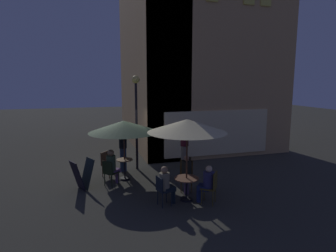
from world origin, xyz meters
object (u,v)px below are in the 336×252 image
object	(u,v)px
cafe_chair_4	(212,185)
patron_seated_3	(207,182)
menu_sandwich_board	(82,175)
cafe_chair_2	(186,173)
cafe_chair_0	(106,162)
cafe_chair_3	(162,188)
cafe_table_0	(125,166)
patio_umbrella_0	(124,127)
patron_seated_0	(112,165)
patron_standing_4	(123,150)
cafe_table_1	(186,184)
patron_seated_1	(186,171)
patio_umbrella_1	(187,126)
street_lamp_near_corner	(136,105)
patron_seated_2	(166,183)
cafe_chair_1	(110,171)
patron_standing_5	(184,148)

from	to	relation	value
cafe_chair_4	patron_seated_3	size ratio (longest dim) A/B	0.83
menu_sandwich_board	cafe_chair_2	distance (m)	3.53
cafe_chair_2	cafe_chair_4	xyz separation A→B (m)	(0.33, -1.30, -0.00)
cafe_chair_0	cafe_chair_3	world-z (taller)	cafe_chair_0
cafe_table_0	cafe_chair_0	distance (m)	0.86
patio_umbrella_0	patron_seated_0	bearing A→B (deg)	-137.83
patron_seated_3	patron_standing_4	xyz separation A→B (m)	(-1.98, 3.83, 0.22)
cafe_table_1	patron_seated_1	xyz separation A→B (m)	(0.25, 0.67, 0.15)
patio_umbrella_1	patron_seated_3	distance (m)	1.78
street_lamp_near_corner	patron_seated_0	xyz separation A→B (m)	(-1.17, -1.57, -1.98)
cafe_chair_4	patron_seated_2	xyz separation A→B (m)	(-1.32, 0.32, 0.08)
cafe_table_0	cafe_table_1	world-z (taller)	cafe_table_0
cafe_table_1	cafe_chair_4	world-z (taller)	cafe_chair_4
cafe_table_1	cafe_chair_1	distance (m)	2.86
street_lamp_near_corner	cafe_table_0	xyz separation A→B (m)	(-0.67, -1.12, -2.21)
patron_seated_1	patron_seated_2	world-z (taller)	patron_seated_1
cafe_table_1	patio_umbrella_1	bearing A→B (deg)	-116.57
cafe_chair_2	cafe_chair_4	world-z (taller)	cafe_chair_2
cafe_chair_4	cafe_chair_1	bearing A→B (deg)	-2.40
street_lamp_near_corner	cafe_chair_4	size ratio (longest dim) A/B	3.95
cafe_chair_0	patron_standing_5	distance (m)	3.25
patio_umbrella_1	patron_seated_3	xyz separation A→B (m)	(0.50, -0.39, -1.66)
patron_seated_0	patron_standing_5	xyz separation A→B (m)	(3.10, 1.10, 0.14)
street_lamp_near_corner	menu_sandwich_board	size ratio (longest dim) A/B	3.81
patio_umbrella_1	cafe_chair_3	distance (m)	1.97
cafe_table_1	patron_seated_1	size ratio (longest dim) A/B	0.63
patio_umbrella_0	patron_seated_1	xyz separation A→B (m)	(1.81, -1.75, -1.32)
patron_seated_3	patron_seated_1	bearing A→B (deg)	-38.64
cafe_chair_3	menu_sandwich_board	bearing A→B (deg)	124.92
cafe_chair_2	patron_seated_0	xyz separation A→B (m)	(-2.36, 1.15, 0.14)
cafe_chair_0	patron_seated_0	xyz separation A→B (m)	(0.13, -1.04, 0.17)
street_lamp_near_corner	cafe_table_0	distance (m)	2.56
cafe_chair_1	patron_standing_4	bearing A→B (deg)	24.19
cafe_chair_0	patron_standing_5	world-z (taller)	patron_standing_5
cafe_table_1	cafe_chair_4	distance (m)	0.79
patio_umbrella_1	patron_standing_5	bearing A→B (deg)	71.24
cafe_chair_3	cafe_chair_4	bearing A→B (deg)	-24.28
menu_sandwich_board	cafe_chair_4	size ratio (longest dim) A/B	1.04
cafe_table_0	street_lamp_near_corner	bearing A→B (deg)	58.95
menu_sandwich_board	patron_standing_5	world-z (taller)	patron_standing_5
menu_sandwich_board	patron_seated_3	world-z (taller)	patron_seated_3
cafe_table_0	patron_standing_4	distance (m)	1.10
patio_umbrella_1	patron_seated_0	world-z (taller)	patio_umbrella_1
patio_umbrella_1	patron_seated_1	bearing A→B (deg)	69.91
patio_umbrella_1	cafe_chair_4	xyz separation A→B (m)	(0.63, -0.48, -1.74)
street_lamp_near_corner	cafe_table_0	bearing A→B (deg)	-121.05
street_lamp_near_corner	cafe_chair_0	xyz separation A→B (m)	(-1.30, -0.53, -2.15)
patron_seated_0	cafe_table_0	bearing A→B (deg)	-0.00
patron_seated_0	patron_standing_4	distance (m)	1.59
patron_seated_3	cafe_chair_0	bearing A→B (deg)	-13.88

